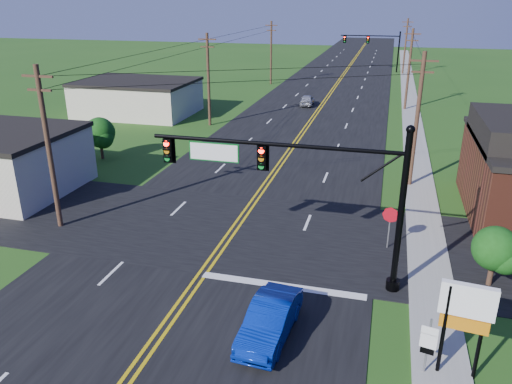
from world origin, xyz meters
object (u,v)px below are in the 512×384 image
(blue_car, at_px, (270,321))
(route_sign, at_px, (428,343))
(stop_sign, at_px, (390,219))
(signal_mast_far, at_px, (373,45))
(signal_mast_main, at_px, (297,181))

(blue_car, distance_m, route_sign, 5.68)
(blue_car, bearing_deg, stop_sign, 68.11)
(stop_sign, bearing_deg, signal_mast_far, 102.75)
(signal_mast_far, relative_size, stop_sign, 4.75)
(signal_mast_far, xyz_separation_m, stop_sign, (4.06, -68.02, -2.88))
(signal_mast_main, xyz_separation_m, blue_car, (-0.05, -4.58, -4.04))
(blue_car, xyz_separation_m, stop_sign, (4.21, 8.56, 0.95))
(blue_car, relative_size, stop_sign, 1.87)
(route_sign, bearing_deg, signal_mast_main, 148.90)
(signal_mast_main, bearing_deg, blue_car, -90.65)
(signal_mast_main, height_order, route_sign, signal_mast_main)
(signal_mast_main, height_order, stop_sign, signal_mast_main)
(signal_mast_far, distance_m, stop_sign, 68.20)
(blue_car, bearing_deg, route_sign, -2.07)
(signal_mast_far, height_order, stop_sign, signal_mast_far)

